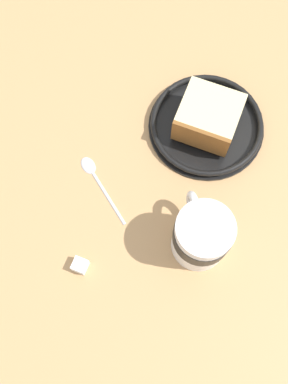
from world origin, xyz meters
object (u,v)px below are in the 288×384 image
at_px(tea_mug, 202,235).
at_px(sugar_cube, 80,265).
at_px(cake_slice, 208,118).
at_px(small_plate, 206,125).
at_px(teaspoon, 95,175).

distance_m(tea_mug, sugar_cube, 0.17).
bearing_deg(cake_slice, tea_mug, 72.80).
bearing_deg(sugar_cube, cake_slice, -141.75).
bearing_deg(sugar_cube, tea_mug, -179.98).
bearing_deg(small_plate, sugar_cube, 38.43).
bearing_deg(tea_mug, cake_slice, -107.20).
xyz_separation_m(small_plate, teaspoon, (0.18, 0.05, -0.01)).
bearing_deg(cake_slice, teaspoon, 13.72).
relative_size(tea_mug, sugar_cube, 5.37).
bearing_deg(teaspoon, small_plate, -165.72).
height_order(small_plate, cake_slice, cake_slice).
bearing_deg(teaspoon, sugar_cube, 72.64).
relative_size(cake_slice, tea_mug, 1.13).
height_order(small_plate, sugar_cube, sugar_cube).
relative_size(tea_mug, teaspoon, 0.87).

